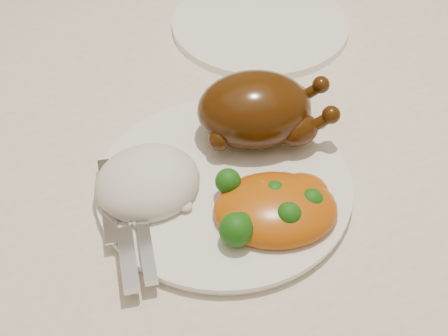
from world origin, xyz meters
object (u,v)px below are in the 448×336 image
object	(u,v)px
dining_table	(89,189)
side_plate	(260,24)
dinner_plate	(224,185)
roast_chicken	(258,110)

from	to	relation	value
dining_table	side_plate	distance (m)	0.32
dinner_plate	side_plate	xyz separation A→B (m)	(0.15, 0.26, -0.00)
roast_chicken	dining_table	bearing A→B (deg)	167.59
dinner_plate	side_plate	size ratio (longest dim) A/B	1.08
dinner_plate	side_plate	world-z (taller)	same
side_plate	roast_chicken	size ratio (longest dim) A/B	1.49
dining_table	roast_chicken	distance (m)	0.26
dinner_plate	roast_chicken	size ratio (longest dim) A/B	1.61
dinner_plate	dining_table	bearing A→B (deg)	130.66
dining_table	dinner_plate	size ratio (longest dim) A/B	6.19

